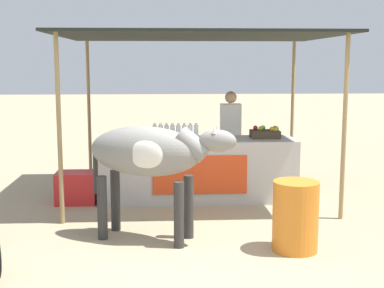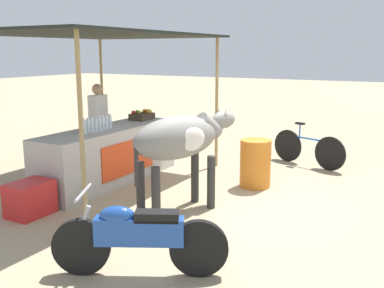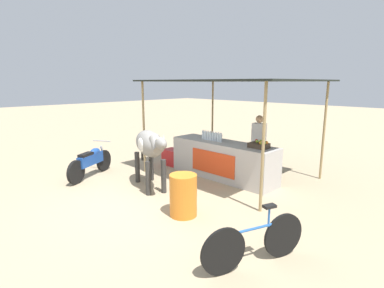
{
  "view_description": "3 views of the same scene",
  "coord_description": "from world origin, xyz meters",
  "px_view_note": "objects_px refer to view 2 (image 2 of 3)",
  "views": [
    {
      "loc": [
        -0.55,
        -5.92,
        2.13
      ],
      "look_at": [
        -0.16,
        1.04,
        1.06
      ],
      "focal_mm": 50.0,
      "sensor_mm": 36.0,
      "label": 1
    },
    {
      "loc": [
        -5.97,
        -2.78,
        2.25
      ],
      "look_at": [
        0.36,
        0.76,
        0.75
      ],
      "focal_mm": 42.0,
      "sensor_mm": 36.0,
      "label": 2
    },
    {
      "loc": [
        4.83,
        -3.79,
        2.49
      ],
      "look_at": [
        -0.5,
        1.55,
        0.93
      ],
      "focal_mm": 28.0,
      "sensor_mm": 36.0,
      "label": 3
    }
  ],
  "objects_px": {
    "fruit_crate": "(142,116)",
    "motorcycle_parked": "(137,236)",
    "cooler_box": "(30,199)",
    "bicycle_leaning": "(308,149)",
    "vendor_behind_counter": "(99,126)",
    "water_barrel": "(255,163)",
    "cow": "(180,141)",
    "stall_counter": "(110,155)"
  },
  "relations": [
    {
      "from": "fruit_crate",
      "to": "motorcycle_parked",
      "type": "relative_size",
      "value": 0.27
    },
    {
      "from": "cooler_box",
      "to": "motorcycle_parked",
      "type": "height_order",
      "value": "motorcycle_parked"
    },
    {
      "from": "cooler_box",
      "to": "bicycle_leaning",
      "type": "relative_size",
      "value": 0.38
    },
    {
      "from": "vendor_behind_counter",
      "to": "motorcycle_parked",
      "type": "distance_m",
      "value": 4.48
    },
    {
      "from": "vendor_behind_counter",
      "to": "cooler_box",
      "type": "distance_m",
      "value": 2.68
    },
    {
      "from": "fruit_crate",
      "to": "water_barrel",
      "type": "bearing_deg",
      "value": -92.57
    },
    {
      "from": "motorcycle_parked",
      "to": "bicycle_leaning",
      "type": "relative_size",
      "value": 1.04
    },
    {
      "from": "bicycle_leaning",
      "to": "cow",
      "type": "bearing_deg",
      "value": 165.91
    },
    {
      "from": "stall_counter",
      "to": "water_barrel",
      "type": "height_order",
      "value": "stall_counter"
    },
    {
      "from": "fruit_crate",
      "to": "cooler_box",
      "type": "distance_m",
      "value": 3.03
    },
    {
      "from": "bicycle_leaning",
      "to": "stall_counter",
      "type": "bearing_deg",
      "value": 135.79
    },
    {
      "from": "motorcycle_parked",
      "to": "cow",
      "type": "bearing_deg",
      "value": 17.47
    },
    {
      "from": "water_barrel",
      "to": "motorcycle_parked",
      "type": "xyz_separation_m",
      "value": [
        -3.48,
        -0.09,
        0.03
      ]
    },
    {
      "from": "fruit_crate",
      "to": "bicycle_leaning",
      "type": "height_order",
      "value": "fruit_crate"
    },
    {
      "from": "vendor_behind_counter",
      "to": "cow",
      "type": "distance_m",
      "value": 2.91
    },
    {
      "from": "fruit_crate",
      "to": "cooler_box",
      "type": "bearing_deg",
      "value": -177.03
    },
    {
      "from": "stall_counter",
      "to": "fruit_crate",
      "type": "height_order",
      "value": "fruit_crate"
    },
    {
      "from": "vendor_behind_counter",
      "to": "cooler_box",
      "type": "relative_size",
      "value": 2.75
    },
    {
      "from": "cow",
      "to": "motorcycle_parked",
      "type": "height_order",
      "value": "cow"
    },
    {
      "from": "cooler_box",
      "to": "fruit_crate",
      "type": "bearing_deg",
      "value": 2.97
    },
    {
      "from": "water_barrel",
      "to": "motorcycle_parked",
      "type": "distance_m",
      "value": 3.49
    },
    {
      "from": "stall_counter",
      "to": "vendor_behind_counter",
      "type": "height_order",
      "value": "vendor_behind_counter"
    },
    {
      "from": "cooler_box",
      "to": "cow",
      "type": "xyz_separation_m",
      "value": [
        1.17,
        -1.75,
        0.79
      ]
    },
    {
      "from": "stall_counter",
      "to": "cow",
      "type": "distance_m",
      "value": 2.05
    },
    {
      "from": "bicycle_leaning",
      "to": "water_barrel",
      "type": "bearing_deg",
      "value": 167.96
    },
    {
      "from": "fruit_crate",
      "to": "water_barrel",
      "type": "distance_m",
      "value": 2.47
    },
    {
      "from": "fruit_crate",
      "to": "vendor_behind_counter",
      "type": "xyz_separation_m",
      "value": [
        -0.46,
        0.7,
        -0.19
      ]
    },
    {
      "from": "stall_counter",
      "to": "bicycle_leaning",
      "type": "height_order",
      "value": "stall_counter"
    },
    {
      "from": "water_barrel",
      "to": "fruit_crate",
      "type": "bearing_deg",
      "value": 87.43
    },
    {
      "from": "cow",
      "to": "stall_counter",
      "type": "bearing_deg",
      "value": 69.26
    },
    {
      "from": "vendor_behind_counter",
      "to": "motorcycle_parked",
      "type": "height_order",
      "value": "vendor_behind_counter"
    },
    {
      "from": "vendor_behind_counter",
      "to": "bicycle_leaning",
      "type": "height_order",
      "value": "vendor_behind_counter"
    },
    {
      "from": "water_barrel",
      "to": "cow",
      "type": "distance_m",
      "value": 1.83
    },
    {
      "from": "cooler_box",
      "to": "vendor_behind_counter",
      "type": "bearing_deg",
      "value": 19.04
    },
    {
      "from": "water_barrel",
      "to": "bicycle_leaning",
      "type": "xyz_separation_m",
      "value": [
        1.85,
        -0.39,
        -0.05
      ]
    },
    {
      "from": "vendor_behind_counter",
      "to": "bicycle_leaning",
      "type": "xyz_separation_m",
      "value": [
        2.21,
        -3.48,
        -0.5
      ]
    },
    {
      "from": "stall_counter",
      "to": "fruit_crate",
      "type": "distance_m",
      "value": 1.2
    },
    {
      "from": "stall_counter",
      "to": "cooler_box",
      "type": "distance_m",
      "value": 1.88
    },
    {
      "from": "stall_counter",
      "to": "motorcycle_parked",
      "type": "height_order",
      "value": "stall_counter"
    },
    {
      "from": "cow",
      "to": "motorcycle_parked",
      "type": "relative_size",
      "value": 1.12
    },
    {
      "from": "vendor_behind_counter",
      "to": "stall_counter",
      "type": "bearing_deg",
      "value": -128.43
    },
    {
      "from": "cow",
      "to": "water_barrel",
      "type": "bearing_deg",
      "value": -16.35
    }
  ]
}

